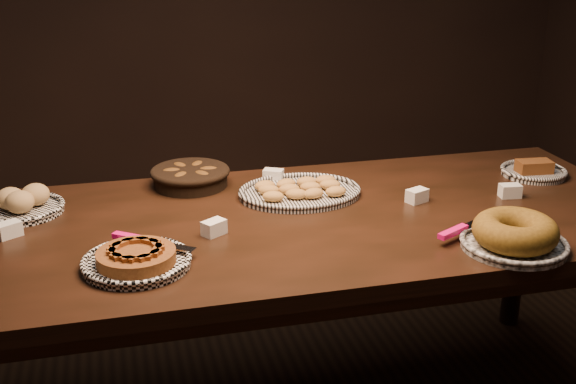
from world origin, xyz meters
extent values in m
cube|color=black|center=(0.00, 0.00, 0.72)|extent=(2.40, 1.00, 0.05)
cylinder|color=black|center=(1.08, 0.38, 0.35)|extent=(0.08, 0.08, 0.70)
torus|color=white|center=(-0.50, -0.23, 0.77)|extent=(0.30, 0.30, 0.02)
cylinder|color=#4E260F|center=(-0.50, -0.23, 0.78)|extent=(0.28, 0.28, 0.03)
cube|color=#56270E|center=(-0.44, -0.25, 0.80)|extent=(0.04, 0.08, 0.01)
cube|color=#56270E|center=(-0.44, -0.22, 0.80)|extent=(0.04, 0.08, 0.01)
cube|color=#56270E|center=(-0.46, -0.19, 0.80)|extent=(0.07, 0.06, 0.01)
cube|color=#56270E|center=(-0.50, -0.17, 0.80)|extent=(0.07, 0.02, 0.01)
cube|color=#56270E|center=(-0.53, -0.18, 0.80)|extent=(0.07, 0.06, 0.01)
cube|color=#56270E|center=(-0.55, -0.21, 0.80)|extent=(0.04, 0.08, 0.01)
cube|color=#56270E|center=(-0.55, -0.25, 0.80)|extent=(0.04, 0.08, 0.01)
cube|color=#56270E|center=(-0.53, -0.28, 0.80)|extent=(0.07, 0.06, 0.01)
cube|color=#56270E|center=(-0.50, -0.29, 0.80)|extent=(0.07, 0.02, 0.01)
cube|color=#56270E|center=(-0.46, -0.28, 0.80)|extent=(0.07, 0.06, 0.01)
cube|color=#FF0C79|center=(-0.50, -0.10, 0.78)|extent=(0.11, 0.09, 0.02)
cube|color=silver|center=(-0.40, -0.18, 0.78)|extent=(0.14, 0.11, 0.00)
torus|color=black|center=(0.08, 0.19, 0.77)|extent=(0.34, 0.34, 0.02)
ellipsoid|color=#A1652E|center=(-0.03, 0.13, 0.78)|extent=(0.08, 0.06, 0.04)
ellipsoid|color=#A1652E|center=(0.05, 0.13, 0.78)|extent=(0.08, 0.06, 0.04)
ellipsoid|color=#A1652E|center=(0.11, 0.12, 0.78)|extent=(0.08, 0.06, 0.04)
ellipsoid|color=#A1652E|center=(0.19, 0.12, 0.78)|extent=(0.07, 0.05, 0.04)
ellipsoid|color=#A1652E|center=(-0.03, 0.19, 0.78)|extent=(0.08, 0.07, 0.04)
ellipsoid|color=#A1652E|center=(0.04, 0.18, 0.78)|extent=(0.07, 0.05, 0.04)
ellipsoid|color=#A1652E|center=(0.11, 0.18, 0.78)|extent=(0.08, 0.06, 0.04)
ellipsoid|color=#A1652E|center=(0.19, 0.19, 0.78)|extent=(0.08, 0.06, 0.04)
ellipsoid|color=#A1652E|center=(-0.04, 0.24, 0.78)|extent=(0.08, 0.06, 0.04)
ellipsoid|color=#A1652E|center=(0.04, 0.24, 0.78)|extent=(0.08, 0.07, 0.04)
ellipsoid|color=#A1652E|center=(0.12, 0.24, 0.78)|extent=(0.08, 0.05, 0.04)
ellipsoid|color=#A1652E|center=(0.19, 0.24, 0.78)|extent=(0.08, 0.05, 0.04)
torus|color=black|center=(0.56, -0.38, 0.77)|extent=(0.31, 0.31, 0.02)
torus|color=brown|center=(0.56, -0.38, 0.80)|extent=(0.32, 0.32, 0.08)
cube|color=#FF0C79|center=(0.42, -0.29, 0.78)|extent=(0.12, 0.08, 0.02)
cube|color=silver|center=(0.53, -0.23, 0.78)|extent=(0.15, 0.10, 0.00)
cylinder|color=black|center=(-0.27, 0.38, 0.78)|extent=(0.31, 0.31, 0.07)
torus|color=black|center=(-0.27, 0.38, 0.80)|extent=(0.28, 0.28, 0.02)
ellipsoid|color=#311A09|center=(-0.21, 0.37, 0.80)|extent=(0.09, 0.06, 0.04)
ellipsoid|color=#311A09|center=(-0.24, 0.44, 0.80)|extent=(0.08, 0.10, 0.04)
ellipsoid|color=#311A09|center=(-0.30, 0.44, 0.80)|extent=(0.08, 0.10, 0.04)
ellipsoid|color=#311A09|center=(-0.34, 0.38, 0.80)|extent=(0.09, 0.05, 0.04)
ellipsoid|color=#311A09|center=(-0.31, 0.33, 0.80)|extent=(0.09, 0.09, 0.04)
ellipsoid|color=#311A09|center=(-0.24, 0.32, 0.80)|extent=(0.08, 0.10, 0.04)
torus|color=white|center=(-0.84, 0.26, 0.77)|extent=(0.27, 0.27, 0.02)
ellipsoid|color=#A7814D|center=(-0.87, 0.27, 0.80)|extent=(0.09, 0.09, 0.07)
ellipsoid|color=#A7814D|center=(-0.79, 0.29, 0.80)|extent=(0.09, 0.09, 0.07)
ellipsoid|color=#A7814D|center=(-0.84, 0.23, 0.80)|extent=(0.09, 0.09, 0.07)
torus|color=black|center=(0.98, 0.18, 0.77)|extent=(0.24, 0.24, 0.02)
cube|color=#4E260F|center=(0.98, 0.18, 0.78)|extent=(0.13, 0.08, 0.04)
cube|color=white|center=(-0.26, -0.07, 0.77)|extent=(0.08, 0.08, 0.04)
cube|color=white|center=(0.02, 0.35, 0.77)|extent=(0.08, 0.07, 0.04)
cube|color=white|center=(0.44, 0.03, 0.77)|extent=(0.08, 0.07, 0.04)
cube|color=white|center=(-0.86, 0.07, 0.77)|extent=(0.08, 0.08, 0.04)
cube|color=white|center=(0.77, 0.00, 0.77)|extent=(0.07, 0.05, 0.04)
camera|label=1|loc=(-0.53, -2.06, 1.63)|focal=45.00mm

